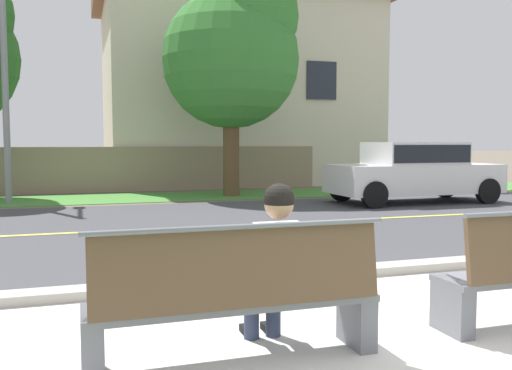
# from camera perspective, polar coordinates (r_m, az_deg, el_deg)

# --- Properties ---
(ground_plane) EXTENTS (140.00, 140.00, 0.00)m
(ground_plane) POSITION_cam_1_polar(r_m,az_deg,el_deg) (11.61, -5.77, -3.21)
(ground_plane) COLOR #665B4C
(sidewalk_pavement) EXTENTS (44.00, 3.60, 0.01)m
(sidewalk_pavement) POSITION_cam_1_polar(r_m,az_deg,el_deg) (4.63, 15.01, -15.07)
(sidewalk_pavement) COLOR beige
(sidewalk_pavement) RESTS_ON ground_plane
(curb_edge) EXTENTS (44.00, 0.30, 0.11)m
(curb_edge) POSITION_cam_1_polar(r_m,az_deg,el_deg) (6.28, 5.21, -9.28)
(curb_edge) COLOR #ADA89E
(curb_edge) RESTS_ON ground_plane
(street_asphalt) EXTENTS (52.00, 8.00, 0.01)m
(street_asphalt) POSITION_cam_1_polar(r_m,az_deg,el_deg) (10.16, -4.00, -4.27)
(street_asphalt) COLOR #424247
(street_asphalt) RESTS_ON ground_plane
(road_centre_line) EXTENTS (48.00, 0.14, 0.01)m
(road_centre_line) POSITION_cam_1_polar(r_m,az_deg,el_deg) (10.16, -4.00, -4.24)
(road_centre_line) COLOR #E0CC4C
(road_centre_line) RESTS_ON ground_plane
(far_verge_grass) EXTENTS (48.00, 2.80, 0.02)m
(far_verge_grass) POSITION_cam_1_polar(r_m,az_deg,el_deg) (15.78, -9.01, -1.19)
(far_verge_grass) COLOR #478438
(far_verge_grass) RESTS_ON ground_plane
(bench_left) EXTENTS (2.05, 0.48, 1.01)m
(bench_left) POSITION_cam_1_polar(r_m,az_deg,el_deg) (3.86, -1.98, -11.74)
(bench_left) COLOR slate
(bench_left) RESTS_ON ground_plane
(seated_person_white) EXTENTS (0.52, 0.68, 1.25)m
(seated_person_white) POSITION_cam_1_polar(r_m,az_deg,el_deg) (4.07, 1.92, -7.85)
(seated_person_white) COLOR #333D56
(seated_person_white) RESTS_ON ground_plane
(car_white_near) EXTENTS (4.30, 1.86, 1.54)m
(car_white_near) POSITION_cam_1_polar(r_m,az_deg,el_deg) (14.64, 15.95, 1.58)
(car_white_near) COLOR silver
(car_white_near) RESTS_ON ground_plane
(streetlamp) EXTENTS (0.24, 2.10, 7.23)m
(streetlamp) POSITION_cam_1_polar(r_m,az_deg,el_deg) (15.62, -24.52, 13.56)
(streetlamp) COLOR gray
(streetlamp) RESTS_ON ground_plane
(shade_tree_left) EXTENTS (3.85, 3.85, 6.35)m
(shade_tree_left) POSITION_cam_1_polar(r_m,az_deg,el_deg) (15.90, -2.10, 13.80)
(shade_tree_left) COLOR brown
(shade_tree_left) RESTS_ON ground_plane
(garden_wall) EXTENTS (13.00, 0.36, 1.40)m
(garden_wall) POSITION_cam_1_polar(r_m,az_deg,el_deg) (17.71, -14.08, 1.59)
(garden_wall) COLOR gray
(garden_wall) RESTS_ON ground_plane
(house_across_street) EXTENTS (10.45, 6.91, 7.25)m
(house_across_street) POSITION_cam_1_polar(r_m,az_deg,el_deg) (21.76, -2.14, 10.06)
(house_across_street) COLOR beige
(house_across_street) RESTS_ON ground_plane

